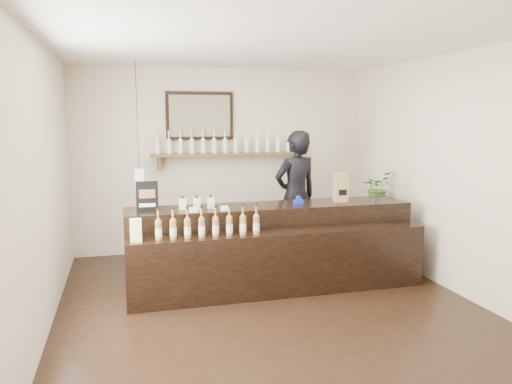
% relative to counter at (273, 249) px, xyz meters
% --- Properties ---
extents(ground, '(5.00, 5.00, 0.00)m').
position_rel_counter_xyz_m(ground, '(-0.24, -0.57, -0.46)').
color(ground, black).
rests_on(ground, ground).
extents(room_shell, '(5.00, 5.00, 5.00)m').
position_rel_counter_xyz_m(room_shell, '(-0.24, -0.57, 1.24)').
color(room_shell, beige).
rests_on(room_shell, ground).
extents(back_wall_decor, '(2.66, 0.96, 1.69)m').
position_rel_counter_xyz_m(back_wall_decor, '(-0.38, 1.80, 1.29)').
color(back_wall_decor, brown).
rests_on(back_wall_decor, ground).
extents(counter, '(3.53, 0.95, 1.15)m').
position_rel_counter_xyz_m(counter, '(0.00, 0.00, 0.00)').
color(counter, black).
rests_on(counter, ground).
extents(promo_sign, '(0.25, 0.03, 0.35)m').
position_rel_counter_xyz_m(promo_sign, '(-1.48, 0.08, 0.70)').
color(promo_sign, black).
rests_on(promo_sign, counter).
extents(paper_bag, '(0.18, 0.15, 0.37)m').
position_rel_counter_xyz_m(paper_bag, '(0.93, 0.12, 0.71)').
color(paper_bag, '#9C7D4B').
rests_on(paper_bag, counter).
extents(tape_dispenser, '(0.12, 0.06, 0.10)m').
position_rel_counter_xyz_m(tape_dispenser, '(0.36, 0.11, 0.56)').
color(tape_dispenser, '#1926B5').
rests_on(tape_dispenser, counter).
extents(side_cabinet, '(0.44, 0.59, 0.84)m').
position_rel_counter_xyz_m(side_cabinet, '(1.76, 0.69, -0.05)').
color(side_cabinet, brown).
rests_on(side_cabinet, ground).
extents(potted_plant, '(0.54, 0.52, 0.46)m').
position_rel_counter_xyz_m(potted_plant, '(1.76, 0.69, 0.60)').
color(potted_plant, '#40702C').
rests_on(potted_plant, side_cabinet).
extents(shopkeeper, '(0.88, 0.69, 2.12)m').
position_rel_counter_xyz_m(shopkeeper, '(0.63, 0.98, 0.60)').
color(shopkeeper, black).
rests_on(shopkeeper, ground).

